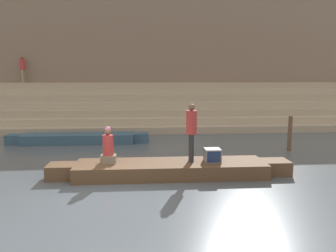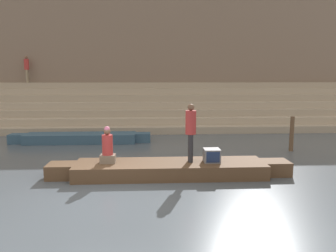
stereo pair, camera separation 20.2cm
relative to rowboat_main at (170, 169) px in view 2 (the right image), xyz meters
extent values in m
plane|color=#4C5660|center=(-1.71, -1.52, -0.23)|extent=(120.00, 120.00, 0.00)
cube|color=tan|center=(-1.71, 9.44, -0.04)|extent=(36.00, 4.98, 0.36)
cube|color=#B2A28D|center=(-1.71, 9.80, 0.32)|extent=(36.00, 4.27, 0.36)
cube|color=tan|center=(-1.71, 10.15, 0.68)|extent=(36.00, 3.56, 0.36)
cube|color=#B2A28D|center=(-1.71, 10.51, 1.04)|extent=(36.00, 2.85, 0.36)
cube|color=tan|center=(-1.71, 10.87, 1.41)|extent=(36.00, 2.14, 0.36)
cube|color=#B2A28D|center=(-1.71, 11.22, 1.77)|extent=(36.00, 1.42, 0.36)
cube|color=tan|center=(-1.71, 11.58, 2.13)|extent=(36.00, 0.71, 0.36)
cube|color=#7F6B5B|center=(-1.71, 12.53, 3.83)|extent=(34.20, 1.20, 8.12)
cube|color=#4C4037|center=(-1.71, 11.91, 0.07)|extent=(34.20, 0.12, 0.60)
cube|color=brown|center=(0.00, 0.00, -0.02)|extent=(5.58, 1.33, 0.42)
cube|color=beige|center=(0.00, 0.00, 0.17)|extent=(5.14, 1.23, 0.05)
cube|color=brown|center=(3.18, 0.00, -0.02)|extent=(0.78, 0.73, 0.42)
cube|color=brown|center=(-3.18, 0.00, -0.02)|extent=(0.78, 0.73, 0.42)
cylinder|color=olive|center=(-0.84, 0.76, 0.10)|extent=(2.52, 0.04, 0.04)
cylinder|color=#28282D|center=(0.61, 0.12, 0.61)|extent=(0.13, 0.13, 0.83)
cylinder|color=#28282D|center=(0.61, -0.05, 0.61)|extent=(0.13, 0.13, 0.83)
cylinder|color=#B23333|center=(0.61, 0.03, 1.37)|extent=(0.31, 0.31, 0.69)
sphere|color=brown|center=(0.61, 0.03, 1.82)|extent=(0.20, 0.20, 0.20)
cube|color=#756656|center=(-1.83, 0.04, 0.32)|extent=(0.44, 0.34, 0.24)
cylinder|color=#B23333|center=(-1.83, 0.04, 0.73)|extent=(0.31, 0.31, 0.59)
sphere|color=brown|center=(-1.83, 0.04, 1.13)|extent=(0.20, 0.20, 0.20)
sphere|color=pink|center=(-1.83, 0.04, 1.20)|extent=(0.17, 0.17, 0.17)
cube|color=slate|center=(1.23, -0.04, 0.39)|extent=(0.47, 0.44, 0.40)
cube|color=navy|center=(1.23, -0.27, 0.39)|extent=(0.39, 0.02, 0.32)
cube|color=#33516B|center=(-3.69, 5.15, -0.02)|extent=(4.85, 1.06, 0.41)
cube|color=#993328|center=(-3.69, 5.15, 0.16)|extent=(4.46, 0.96, 0.05)
cube|color=#33516B|center=(-0.93, 5.15, -0.02)|extent=(0.68, 0.58, 0.41)
cube|color=#33516B|center=(-6.46, 5.15, -0.02)|extent=(0.68, 0.58, 0.41)
cylinder|color=brown|center=(4.98, 3.02, 0.46)|extent=(0.16, 0.16, 1.38)
cylinder|color=gray|center=(-8.20, 11.66, 2.71)|extent=(0.12, 0.12, 0.79)
cylinder|color=gray|center=(-8.20, 11.50, 2.71)|extent=(0.12, 0.12, 0.79)
cylinder|color=#B23333|center=(-8.20, 11.58, 3.43)|extent=(0.29, 0.29, 0.66)
sphere|color=brown|center=(-8.20, 11.58, 3.85)|extent=(0.19, 0.19, 0.19)
camera|label=1|loc=(-0.76, -9.37, 2.72)|focal=35.00mm
camera|label=2|loc=(-0.56, -9.38, 2.72)|focal=35.00mm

